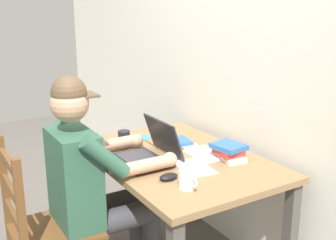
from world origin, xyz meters
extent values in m
cube|color=silver|center=(0.00, 0.49, 1.30)|extent=(6.00, 0.04, 2.60)
cube|color=olive|center=(0.00, 0.00, 0.70)|extent=(1.20, 0.82, 0.03)
cube|color=#4C4742|center=(-0.55, -0.36, 0.34)|extent=(0.06, 0.06, 0.68)
cube|color=#4C4742|center=(-0.55, 0.36, 0.34)|extent=(0.06, 0.06, 0.68)
cube|color=#2D5642|center=(-0.06, -0.59, 0.70)|extent=(0.34, 0.20, 0.50)
sphere|color=tan|center=(-0.06, -0.59, 1.09)|extent=(0.19, 0.19, 0.19)
sphere|color=brown|center=(-0.06, -0.59, 1.14)|extent=(0.17, 0.17, 0.17)
cube|color=brown|center=(-0.06, -0.50, 1.12)|extent=(0.13, 0.10, 0.01)
cylinder|color=#38383D|center=(-0.15, -0.39, 0.45)|extent=(0.13, 0.40, 0.13)
cylinder|color=#38383D|center=(0.03, -0.39, 0.45)|extent=(0.13, 0.40, 0.13)
cylinder|color=#38383D|center=(-0.15, -0.19, 0.22)|extent=(0.10, 0.10, 0.45)
cylinder|color=#2D5642|center=(-0.26, -0.50, 0.86)|extent=(0.10, 0.25, 0.24)
cylinder|color=tan|center=(-0.26, -0.27, 0.77)|extent=(0.07, 0.28, 0.07)
sphere|color=tan|center=(-0.25, -0.13, 0.77)|extent=(0.08, 0.08, 0.08)
cylinder|color=#2D5642|center=(0.14, -0.50, 0.86)|extent=(0.10, 0.25, 0.24)
cylinder|color=tan|center=(0.14, -0.27, 0.77)|extent=(0.07, 0.28, 0.07)
sphere|color=tan|center=(0.13, -0.13, 0.77)|extent=(0.08, 0.08, 0.08)
cube|color=brown|center=(-0.06, -0.71, 0.44)|extent=(0.42, 0.42, 0.02)
cube|color=brown|center=(-0.25, -0.52, 0.21)|extent=(0.04, 0.04, 0.43)
cube|color=brown|center=(0.13, -0.90, 0.69)|extent=(0.04, 0.04, 0.48)
cube|color=brown|center=(-0.25, -0.90, 0.69)|extent=(0.04, 0.04, 0.48)
cube|color=brown|center=(-0.06, -0.90, 0.57)|extent=(0.36, 0.02, 0.04)
cube|color=brown|center=(-0.06, -0.90, 0.71)|extent=(0.36, 0.02, 0.04)
cube|color=brown|center=(-0.06, -0.90, 0.85)|extent=(0.36, 0.02, 0.04)
cube|color=#232328|center=(-0.04, -0.22, 0.73)|extent=(0.33, 0.23, 0.02)
cube|color=#38383D|center=(-0.04, -0.22, 0.74)|extent=(0.29, 0.17, 0.00)
cube|color=#232328|center=(-0.04, -0.07, 0.84)|extent=(0.33, 0.08, 0.21)
cube|color=#99A8B2|center=(-0.04, -0.07, 0.84)|extent=(0.29, 0.06, 0.18)
ellipsoid|color=black|center=(0.26, -0.21, 0.74)|extent=(0.06, 0.10, 0.03)
cylinder|color=white|center=(0.38, -0.19, 0.76)|extent=(0.08, 0.08, 0.09)
torus|color=white|center=(0.44, -0.19, 0.77)|extent=(0.05, 0.01, 0.05)
cylinder|color=black|center=(-0.35, -0.17, 0.76)|extent=(0.07, 0.07, 0.09)
torus|color=black|center=(-0.30, -0.17, 0.77)|extent=(0.05, 0.01, 0.05)
cube|color=white|center=(0.19, 0.23, 0.73)|extent=(0.20, 0.14, 0.03)
cube|color=#BC332D|center=(0.19, 0.22, 0.77)|extent=(0.15, 0.14, 0.03)
cube|color=#2D5B9E|center=(0.19, 0.22, 0.80)|extent=(0.19, 0.17, 0.03)
cube|color=gray|center=(-0.13, 0.11, 0.73)|extent=(0.20, 0.13, 0.03)
cube|color=#2D5B9E|center=(-0.13, 0.10, 0.76)|extent=(0.17, 0.14, 0.02)
cube|color=white|center=(0.06, 0.16, 0.72)|extent=(0.24, 0.18, 0.01)
cube|color=white|center=(0.19, -0.02, 0.72)|extent=(0.26, 0.19, 0.01)
cube|color=teal|center=(-0.42, 0.00, 0.72)|extent=(0.13, 0.09, 0.00)
camera|label=1|loc=(1.86, -1.20, 1.55)|focal=43.95mm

